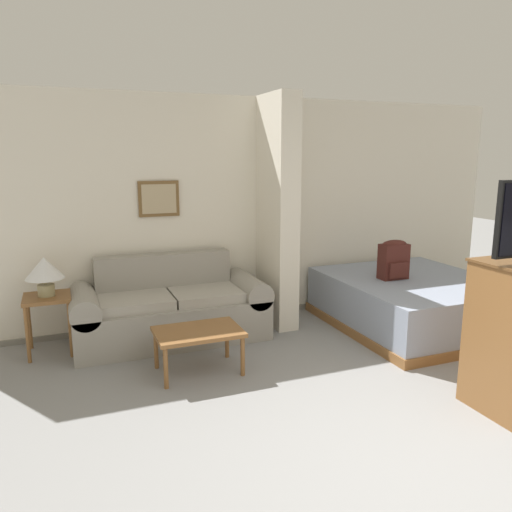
{
  "coord_description": "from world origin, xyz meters",
  "views": [
    {
      "loc": [
        -2.16,
        -1.97,
        1.95
      ],
      "look_at": [
        -0.54,
        2.12,
        1.05
      ],
      "focal_mm": 35.0,
      "sensor_mm": 36.0,
      "label": 1
    }
  ],
  "objects_px": {
    "coffee_table": "(198,335)",
    "table_lamp": "(44,270)",
    "couch": "(170,309)",
    "backpack": "(394,259)",
    "bed": "(413,301)"
  },
  "relations": [
    {
      "from": "couch",
      "to": "table_lamp",
      "type": "xyz_separation_m",
      "value": [
        -1.2,
        0.05,
        0.53
      ]
    },
    {
      "from": "bed",
      "to": "backpack",
      "type": "height_order",
      "value": "backpack"
    },
    {
      "from": "couch",
      "to": "table_lamp",
      "type": "relative_size",
      "value": 5.25
    },
    {
      "from": "backpack",
      "to": "couch",
      "type": "bearing_deg",
      "value": 167.54
    },
    {
      "from": "couch",
      "to": "bed",
      "type": "height_order",
      "value": "couch"
    },
    {
      "from": "couch",
      "to": "backpack",
      "type": "height_order",
      "value": "backpack"
    },
    {
      "from": "coffee_table",
      "to": "backpack",
      "type": "bearing_deg",
      "value": 9.27
    },
    {
      "from": "bed",
      "to": "backpack",
      "type": "distance_m",
      "value": 0.57
    },
    {
      "from": "table_lamp",
      "to": "backpack",
      "type": "height_order",
      "value": "backpack"
    },
    {
      "from": "coffee_table",
      "to": "table_lamp",
      "type": "distance_m",
      "value": 1.67
    },
    {
      "from": "coffee_table",
      "to": "table_lamp",
      "type": "bearing_deg",
      "value": 142.02
    },
    {
      "from": "bed",
      "to": "table_lamp",
      "type": "bearing_deg",
      "value": 170.45
    },
    {
      "from": "couch",
      "to": "bed",
      "type": "xyz_separation_m",
      "value": [
        2.69,
        -0.6,
        -0.04
      ]
    },
    {
      "from": "couch",
      "to": "table_lamp",
      "type": "bearing_deg",
      "value": 177.56
    },
    {
      "from": "table_lamp",
      "to": "couch",
      "type": "bearing_deg",
      "value": -2.44
    }
  ]
}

